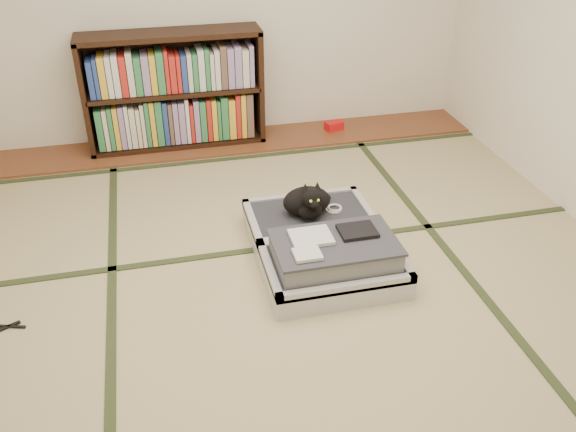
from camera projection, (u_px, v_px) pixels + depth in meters
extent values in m
plane|color=tan|center=(294.00, 286.00, 3.44)|extent=(4.50, 4.50, 0.00)
cube|color=brown|center=(236.00, 141.00, 5.10)|extent=(4.00, 0.50, 0.02)
cube|color=red|center=(334.00, 126.00, 5.27)|extent=(0.17, 0.13, 0.07)
cube|color=#2D381E|center=(112.00, 313.00, 3.24)|extent=(0.05, 4.50, 0.01)
cube|color=#2D381E|center=(456.00, 262.00, 3.64)|extent=(0.05, 4.50, 0.01)
cube|color=#2D381E|center=(278.00, 247.00, 3.77)|extent=(4.00, 0.05, 0.01)
cube|color=#2D381E|center=(243.00, 157.00, 4.85)|extent=(4.00, 0.05, 0.01)
cube|color=black|center=(85.00, 97.00, 4.69)|extent=(0.04, 0.32, 0.90)
cube|color=black|center=(258.00, 84.00, 4.96)|extent=(0.04, 0.32, 0.90)
cube|color=black|center=(179.00, 141.00, 5.05)|extent=(1.40, 0.32, 0.04)
cube|color=black|center=(169.00, 34.00, 4.59)|extent=(1.40, 0.32, 0.04)
cube|color=black|center=(174.00, 91.00, 4.82)|extent=(1.34, 0.32, 0.03)
cube|color=black|center=(173.00, 84.00, 4.95)|extent=(1.40, 0.02, 0.90)
cube|color=gray|center=(177.00, 117.00, 4.92)|extent=(1.26, 0.22, 0.38)
cube|color=gray|center=(172.00, 68.00, 4.71)|extent=(1.26, 0.22, 0.34)
cube|color=#BBBABF|center=(334.00, 273.00, 3.44)|extent=(0.78, 0.52, 0.13)
cube|color=#2B2A31|center=(334.00, 268.00, 3.42)|extent=(0.69, 0.43, 0.10)
cube|color=#BBBABF|center=(348.00, 288.00, 3.20)|extent=(0.78, 0.04, 0.05)
cube|color=#BBBABF|center=(322.00, 239.00, 3.60)|extent=(0.78, 0.04, 0.05)
cube|color=#BBBABF|center=(270.00, 271.00, 3.33)|extent=(0.04, 0.52, 0.05)
cube|color=#BBBABF|center=(396.00, 253.00, 3.47)|extent=(0.04, 0.52, 0.05)
cube|color=#BBBABF|center=(310.00, 225.00, 3.87)|extent=(0.78, 0.52, 0.13)
cube|color=#2B2A31|center=(310.00, 220.00, 3.85)|extent=(0.69, 0.43, 0.10)
cube|color=#BBBABF|center=(320.00, 236.00, 3.63)|extent=(0.78, 0.04, 0.05)
cube|color=#BBBABF|center=(301.00, 197.00, 4.03)|extent=(0.78, 0.04, 0.05)
cube|color=#BBBABF|center=(253.00, 223.00, 3.76)|extent=(0.04, 0.52, 0.05)
cube|color=#BBBABF|center=(365.00, 209.00, 3.90)|extent=(0.04, 0.52, 0.05)
cylinder|color=black|center=(321.00, 237.00, 3.61)|extent=(0.70, 0.02, 0.02)
cube|color=gray|center=(335.00, 254.00, 3.37)|extent=(0.66, 0.40, 0.13)
cube|color=#38383F|center=(335.00, 242.00, 3.33)|extent=(0.68, 0.42, 0.02)
cube|color=silver|center=(311.00, 237.00, 3.34)|extent=(0.23, 0.19, 0.02)
cube|color=black|center=(357.00, 231.00, 3.39)|extent=(0.21, 0.17, 0.02)
cube|color=silver|center=(307.00, 254.00, 3.20)|extent=(0.14, 0.12, 0.02)
cube|color=white|center=(306.00, 305.00, 3.18)|extent=(0.06, 0.01, 0.04)
cube|color=white|center=(329.00, 304.00, 3.21)|extent=(0.05, 0.01, 0.04)
cube|color=orange|center=(393.00, 292.00, 3.28)|extent=(0.05, 0.01, 0.04)
cube|color=#197F33|center=(381.00, 291.00, 3.25)|extent=(0.04, 0.01, 0.03)
ellipsoid|color=black|center=(307.00, 201.00, 3.78)|extent=(0.30, 0.20, 0.19)
ellipsoid|color=black|center=(310.00, 211.00, 3.72)|extent=(0.15, 0.11, 0.11)
ellipsoid|color=black|center=(312.00, 197.00, 3.63)|extent=(0.13, 0.12, 0.12)
sphere|color=black|center=(314.00, 205.00, 3.60)|extent=(0.06, 0.06, 0.06)
cone|color=black|center=(305.00, 187.00, 3.61)|extent=(0.05, 0.06, 0.06)
cone|color=black|center=(317.00, 186.00, 3.62)|extent=(0.05, 0.06, 0.06)
sphere|color=#A5BF33|center=(311.00, 201.00, 3.58)|extent=(0.02, 0.02, 0.02)
sphere|color=#A5BF33|center=(318.00, 200.00, 3.59)|extent=(0.02, 0.02, 0.02)
cylinder|color=black|center=(318.00, 201.00, 3.91)|extent=(0.18, 0.11, 0.03)
torus|color=white|center=(334.00, 209.00, 3.87)|extent=(0.11, 0.11, 0.01)
torus|color=white|center=(335.00, 208.00, 3.86)|extent=(0.09, 0.09, 0.01)
cube|color=black|center=(9.00, 326.00, 3.14)|extent=(0.18, 0.07, 0.01)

